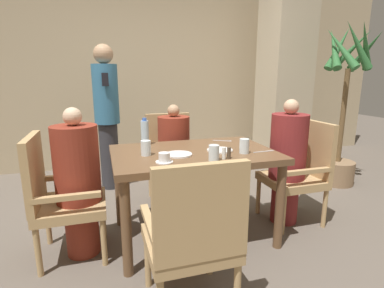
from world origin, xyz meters
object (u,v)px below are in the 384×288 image
(glass_tall_near, at_px, (244,146))
(plate_main_left, at_px, (179,154))
(diner_in_far_chair, at_px, (174,155))
(diner_in_left_chair, at_px, (78,182))
(glass_tall_mid, at_px, (214,153))
(chair_near_corner, at_px, (193,234))
(plate_main_right, at_px, (220,150))
(potted_palm, at_px, (343,118))
(glass_tall_far, at_px, (146,148))
(standing_host, at_px, (107,114))
(chair_left_side, at_px, (58,194))
(chair_right_side, at_px, (300,169))
(water_bottle, at_px, (145,132))
(chair_far_side, at_px, (171,155))
(diner_in_right_chair, at_px, (287,161))
(teacup_with_saucer, at_px, (164,158))

(glass_tall_near, bearing_deg, plate_main_left, 169.57)
(diner_in_far_chair, distance_m, glass_tall_near, 0.95)
(diner_in_left_chair, relative_size, glass_tall_mid, 9.77)
(chair_near_corner, xyz_separation_m, plate_main_right, (0.46, 0.77, 0.25))
(chair_near_corner, bearing_deg, glass_tall_mid, 58.69)
(chair_near_corner, height_order, glass_tall_mid, chair_near_corner)
(potted_palm, distance_m, glass_tall_far, 2.57)
(standing_host, height_order, glass_tall_mid, standing_host)
(chair_left_side, relative_size, potted_palm, 0.48)
(standing_host, distance_m, glass_tall_near, 1.83)
(chair_right_side, relative_size, water_bottle, 3.93)
(chair_right_side, distance_m, plate_main_left, 1.20)
(diner_in_left_chair, height_order, chair_far_side, diner_in_left_chair)
(chair_left_side, relative_size, chair_right_side, 1.00)
(standing_host, bearing_deg, chair_left_side, -106.30)
(diner_in_right_chair, relative_size, glass_tall_far, 9.91)
(potted_palm, bearing_deg, glass_tall_mid, -154.28)
(potted_palm, height_order, plate_main_left, potted_palm)
(diner_in_right_chair, bearing_deg, glass_tall_near, -161.61)
(glass_tall_mid, bearing_deg, chair_left_side, 164.37)
(chair_near_corner, bearing_deg, chair_far_side, 81.08)
(chair_left_side, xyz_separation_m, glass_tall_far, (0.64, -0.01, 0.30))
(plate_main_left, distance_m, glass_tall_mid, 0.30)
(chair_left_side, distance_m, chair_right_side, 2.05)
(plate_main_left, distance_m, teacup_with_saucer, 0.22)
(plate_main_left, height_order, plate_main_right, same)
(chair_right_side, xyz_separation_m, glass_tall_far, (-1.41, -0.01, 0.30))
(water_bottle, bearing_deg, standing_host, 105.60)
(water_bottle, bearing_deg, glass_tall_mid, -58.68)
(chair_far_side, bearing_deg, water_bottle, -125.42)
(plate_main_left, height_order, glass_tall_far, glass_tall_far)
(diner_in_left_chair, bearing_deg, glass_tall_near, -7.98)
(teacup_with_saucer, bearing_deg, diner_in_far_chair, 72.47)
(chair_far_side, relative_size, plate_main_left, 4.48)
(chair_left_side, height_order, water_bottle, water_bottle)
(water_bottle, bearing_deg, chair_right_side, -14.15)
(plate_main_right, bearing_deg, plate_main_left, -174.88)
(standing_host, bearing_deg, diner_in_left_chair, -100.64)
(glass_tall_far, bearing_deg, standing_host, 99.86)
(teacup_with_saucer, distance_m, glass_tall_mid, 0.35)
(diner_in_left_chair, bearing_deg, potted_palm, 12.86)
(chair_far_side, relative_size, teacup_with_saucer, 7.53)
(chair_right_side, xyz_separation_m, standing_host, (-1.65, 1.37, 0.41))
(chair_near_corner, relative_size, glass_tall_mid, 8.12)
(chair_left_side, relative_size, glass_tall_mid, 8.12)
(diner_in_left_chair, bearing_deg, teacup_with_saucer, -22.32)
(diner_in_right_chair, bearing_deg, teacup_with_saucer, -168.27)
(diner_in_left_chair, height_order, chair_near_corner, diner_in_left_chair)
(diner_in_right_chair, xyz_separation_m, glass_tall_near, (-0.52, -0.17, 0.21))
(plate_main_left, relative_size, glass_tall_near, 1.81)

